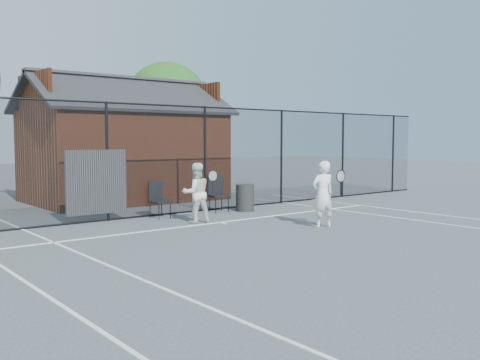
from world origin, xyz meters
TOP-DOWN VIEW (x-y plane):
  - ground at (0.00, 0.00)m, footprint 80.00×80.00m
  - court_lines at (0.00, -1.32)m, footprint 11.02×18.00m
  - fence at (-0.30, 5.00)m, footprint 22.04×3.00m
  - clubhouse at (0.50, 9.00)m, footprint 6.50×4.36m
  - tree_right at (5.50, 14.50)m, footprint 3.97×3.97m
  - player_front at (1.48, 0.91)m, footprint 0.73×0.58m
  - player_back at (-0.43, 3.35)m, footprint 0.86×0.72m
  - chair_left at (-0.73, 4.59)m, footprint 0.51×0.53m
  - chair_right at (1.19, 4.60)m, footprint 0.56×0.57m
  - waste_bin at (1.87, 4.26)m, footprint 0.60×0.60m

SIDE VIEW (x-z plane):
  - ground at x=0.00m, z-range 0.00..0.00m
  - court_lines at x=0.00m, z-range 0.00..0.01m
  - waste_bin at x=1.87m, z-range 0.00..0.77m
  - chair_left at x=-0.73m, z-range 0.00..0.95m
  - chair_right at x=1.19m, z-range 0.00..1.01m
  - player_back at x=-0.43m, z-range 0.00..1.48m
  - player_front at x=1.48m, z-range 0.00..1.56m
  - fence at x=-0.30m, z-range -0.05..2.95m
  - clubhouse at x=0.50m, z-range -0.49..3.70m
  - tree_right at x=5.50m, z-range 0.86..6.56m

